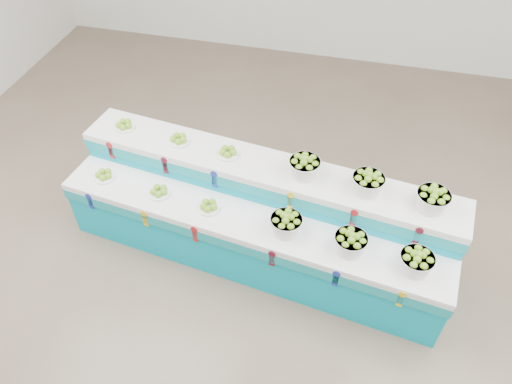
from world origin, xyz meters
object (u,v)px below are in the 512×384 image
plate_upper_mid (179,139)px  basket_upper_right (433,199)px  display_stand (256,217)px  basket_lower_left (286,224)px

plate_upper_mid → basket_upper_right: basket_upper_right is taller
display_stand → basket_upper_right: basket_upper_right is taller
display_stand → basket_lower_left: 0.56m
plate_upper_mid → basket_upper_right: 2.52m
plate_upper_mid → basket_lower_left: bearing=-27.5°
display_stand → plate_upper_mid: plate_upper_mid is taller
display_stand → plate_upper_mid: size_ratio=17.34×
basket_upper_right → display_stand: bearing=-178.8°
basket_lower_left → plate_upper_mid: 1.44m
display_stand → plate_upper_mid: (-0.90, 0.37, 0.56)m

